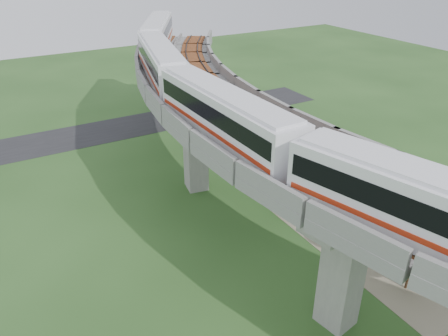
{
  "coord_description": "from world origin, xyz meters",
  "views": [
    {
      "loc": [
        -16.25,
        -25.26,
        22.91
      ],
      "look_at": [
        -1.61,
        0.27,
        7.5
      ],
      "focal_mm": 35.0,
      "sensor_mm": 36.0,
      "label": 1
    }
  ],
  "objects": [
    {
      "name": "tree_3",
      "position": [
        7.23,
        2.9,
        2.63
      ],
      "size": [
        3.08,
        3.08,
        3.94
      ],
      "color": "#382314",
      "rests_on": "ground"
    },
    {
      "name": "car_dark",
      "position": [
        10.5,
        2.38,
        0.67
      ],
      "size": [
        4.41,
        2.0,
        1.25
      ],
      "primitive_type": "imported",
      "rotation": [
        0.0,
        0.0,
        1.51
      ],
      "color": "black",
      "rests_on": "dirt_lot"
    },
    {
      "name": "tree_4",
      "position": [
        6.74,
        -5.71,
        2.06
      ],
      "size": [
        2.06,
        2.06,
        2.95
      ],
      "color": "#382314",
      "rests_on": "ground"
    },
    {
      "name": "fence",
      "position": [
        9.75,
        0.0,
        0.75
      ],
      "size": [
        3.87,
        38.73,
        1.5
      ],
      "color": "#2D382D",
      "rests_on": "ground"
    },
    {
      "name": "car_red",
      "position": [
        14.72,
        1.29,
        0.69
      ],
      "size": [
        3.51,
        3.93,
        1.29
      ],
      "primitive_type": "imported",
      "rotation": [
        0.0,
        0.0,
        -0.67
      ],
      "color": "maroon",
      "rests_on": "dirt_lot"
    },
    {
      "name": "tree_0",
      "position": [
        12.07,
        23.68,
        2.46
      ],
      "size": [
        2.3,
        2.3,
        3.44
      ],
      "color": "#382314",
      "rests_on": "ground"
    },
    {
      "name": "asphalt_road",
      "position": [
        0.0,
        30.0,
        0.01
      ],
      "size": [
        60.0,
        8.0,
        0.03
      ],
      "primitive_type": "cube",
      "color": "#232326",
      "rests_on": "ground"
    },
    {
      "name": "metro_train",
      "position": [
        0.63,
        5.85,
        12.31
      ],
      "size": [
        13.43,
        61.02,
        3.64
      ],
      "color": "white",
      "rests_on": "ground"
    },
    {
      "name": "dirt_lot",
      "position": [
        14.0,
        -2.0,
        0.02
      ],
      "size": [
        18.0,
        26.0,
        0.04
      ],
      "primitive_type": "cube",
      "color": "gray",
      "rests_on": "ground"
    },
    {
      "name": "viaduct",
      "position": [
        3.84,
        0.0,
        9.05
      ],
      "size": [
        19.58,
        73.98,
        11.4
      ],
      "color": "#99968E",
      "rests_on": "ground"
    },
    {
      "name": "tree_1",
      "position": [
        9.91,
        16.92,
        1.53
      ],
      "size": [
        1.83,
        1.83,
        2.32
      ],
      "color": "#382314",
      "rests_on": "ground"
    },
    {
      "name": "tree_5",
      "position": [
        7.63,
        -10.68,
        2.36
      ],
      "size": [
        1.95,
        1.95,
        3.21
      ],
      "color": "#382314",
      "rests_on": "ground"
    },
    {
      "name": "ground",
      "position": [
        0.0,
        0.0,
        0.0
      ],
      "size": [
        160.0,
        160.0,
        0.0
      ],
      "primitive_type": "plane",
      "color": "#27491D",
      "rests_on": "ground"
    },
    {
      "name": "tree_2",
      "position": [
        6.69,
        8.22,
        1.98
      ],
      "size": [
        2.55,
        2.55,
        3.06
      ],
      "color": "#382314",
      "rests_on": "ground"
    }
  ]
}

